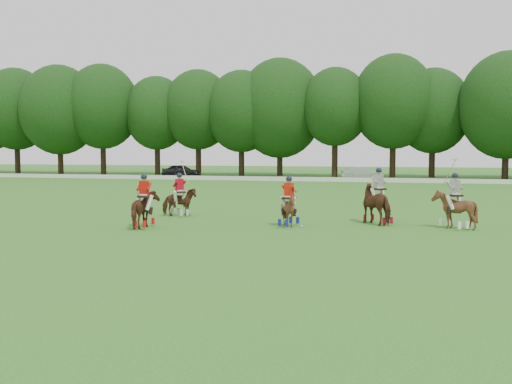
% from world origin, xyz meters
% --- Properties ---
extents(ground, '(180.00, 180.00, 0.00)m').
position_xyz_m(ground, '(0.00, 0.00, 0.00)').
color(ground, '#2C6E1F').
rests_on(ground, ground).
extents(tree_line, '(117.98, 14.32, 14.75)m').
position_xyz_m(tree_line, '(0.26, 48.05, 8.23)').
color(tree_line, black).
rests_on(tree_line, ground).
extents(boundary_rail, '(120.00, 0.10, 0.44)m').
position_xyz_m(boundary_rail, '(0.00, 38.00, 0.22)').
color(boundary_rail, white).
rests_on(boundary_rail, ground).
extents(car_left, '(4.68, 2.32, 1.53)m').
position_xyz_m(car_left, '(-17.20, 42.50, 0.77)').
color(car_left, black).
rests_on(car_left, ground).
extents(car_mid, '(4.44, 2.40, 1.39)m').
position_xyz_m(car_mid, '(3.43, 42.50, 0.69)').
color(car_mid, '#ACACB1').
rests_on(car_mid, ground).
extents(polo_red_a, '(1.14, 1.87, 2.23)m').
position_xyz_m(polo_red_a, '(-2.84, 1.88, 0.80)').
color(polo_red_a, '#432012').
rests_on(polo_red_a, ground).
extents(polo_red_b, '(1.78, 1.79, 2.65)m').
position_xyz_m(polo_red_b, '(-2.98, 6.13, 0.73)').
color(polo_red_b, '#432012').
rests_on(polo_red_b, ground).
extents(polo_red_c, '(1.44, 1.53, 2.13)m').
position_xyz_m(polo_red_c, '(2.88, 3.75, 0.75)').
color(polo_red_c, '#432012').
rests_on(polo_red_c, ground).
extents(polo_stripe_a, '(2.08, 2.20, 2.45)m').
position_xyz_m(polo_stripe_a, '(6.50, 5.53, 0.90)').
color(polo_stripe_a, '#432012').
rests_on(polo_stripe_a, ground).
extents(polo_stripe_b, '(1.86, 1.90, 2.83)m').
position_xyz_m(polo_stripe_b, '(9.57, 4.72, 0.82)').
color(polo_stripe_b, '#432012').
rests_on(polo_stripe_b, ground).
extents(polo_ball, '(0.09, 0.09, 0.09)m').
position_xyz_m(polo_ball, '(3.46, 3.63, 0.04)').
color(polo_ball, white).
rests_on(polo_ball, ground).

